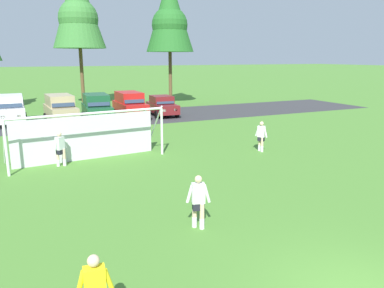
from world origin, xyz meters
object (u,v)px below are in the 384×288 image
at_px(player_striker_near, 198,202).
at_px(player_defender_far, 60,149).
at_px(soccer_ball, 199,204).
at_px(parked_car_slot_center_left, 97,108).
at_px(player_midfield_center, 261,136).
at_px(parked_car_slot_left, 60,108).
at_px(parked_car_slot_far_left, 11,109).
at_px(parked_car_slot_center, 130,105).
at_px(soccer_goal, 87,135).
at_px(parked_car_slot_center_right, 162,106).

height_order(player_striker_near, player_defender_far, same).
height_order(soccer_ball, parked_car_slot_center_left, parked_car_slot_center_left).
xyz_separation_m(soccer_ball, player_midfield_center, (6.46, 5.60, 0.71)).
relative_size(soccer_ball, parked_car_slot_center_left, 0.05).
height_order(parked_car_slot_left, parked_car_slot_center_left, same).
xyz_separation_m(parked_car_slot_far_left, parked_car_slot_center, (8.99, -1.16, 0.00)).
bearing_deg(soccer_ball, player_midfield_center, 40.95).
distance_m(parked_car_slot_center_left, parked_car_slot_center, 2.95).
relative_size(player_striker_near, player_midfield_center, 1.00).
bearing_deg(player_striker_near, parked_car_slot_center, 79.46).
bearing_deg(soccer_goal, soccer_ball, -73.21).
distance_m(player_striker_near, parked_car_slot_center_right, 22.30).
bearing_deg(soccer_goal, parked_car_slot_center_left, 76.79).
xyz_separation_m(soccer_goal, parked_car_slot_center, (5.55, 12.08, -0.18)).
distance_m(player_midfield_center, player_defender_far, 10.25).
distance_m(parked_car_slot_left, parked_car_slot_center_left, 2.72).
bearing_deg(player_midfield_center, parked_car_slot_center_left, 114.32).
distance_m(parked_car_slot_far_left, parked_car_slot_left, 3.66).
xyz_separation_m(player_midfield_center, parked_car_slot_center, (-3.23, 14.17, 0.29)).
relative_size(player_defender_far, parked_car_slot_far_left, 0.36).
distance_m(soccer_goal, parked_car_slot_center_left, 11.72).
height_order(parked_car_slot_left, parked_car_slot_center_right, parked_car_slot_left).
height_order(soccer_ball, player_striker_near, player_striker_near).
bearing_deg(parked_car_slot_far_left, player_striker_near, -77.27).
height_order(soccer_goal, parked_car_slot_far_left, soccer_goal).
relative_size(player_defender_far, parked_car_slot_center_right, 0.38).
bearing_deg(parked_car_slot_left, player_defender_far, -96.25).
xyz_separation_m(parked_car_slot_left, parked_car_slot_center, (5.52, 0.03, 0.00)).
distance_m(parked_car_slot_far_left, parked_car_slot_center, 9.06).
height_order(parked_car_slot_center_left, parked_car_slot_center, same).
distance_m(player_midfield_center, parked_car_slot_center_left, 14.82).
distance_m(soccer_ball, parked_car_slot_center_right, 20.76).
xyz_separation_m(player_defender_far, parked_car_slot_center, (6.89, 12.56, 0.29)).
bearing_deg(player_midfield_center, parked_car_slot_far_left, 128.55).
bearing_deg(player_defender_far, parked_car_slot_far_left, 98.67).
xyz_separation_m(player_midfield_center, parked_car_slot_left, (-8.75, 14.15, 0.29)).
xyz_separation_m(parked_car_slot_center_left, parked_car_slot_center, (2.87, 0.67, 0.00)).
distance_m(parked_car_slot_far_left, parked_car_slot_center_left, 6.38).
distance_m(parked_car_slot_center, parked_car_slot_center_right, 2.89).
bearing_deg(parked_car_slot_center_left, soccer_goal, -103.21).
height_order(player_midfield_center, parked_car_slot_center_left, parked_car_slot_center_left).
height_order(parked_car_slot_left, parked_car_slot_center, same).
bearing_deg(parked_car_slot_center_left, parked_car_slot_center, 13.08).
bearing_deg(parked_car_slot_left, parked_car_slot_center_right, 0.52).
height_order(player_midfield_center, parked_car_slot_far_left, parked_car_slot_far_left).
xyz_separation_m(parked_car_slot_center, parked_car_slot_center_right, (2.88, 0.05, -0.24)).
bearing_deg(player_defender_far, player_striker_near, -71.06).
bearing_deg(parked_car_slot_center, soccer_goal, -114.69).
relative_size(parked_car_slot_center_left, parked_car_slot_center, 1.02).
bearing_deg(parked_car_slot_center, player_defender_far, -118.75).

